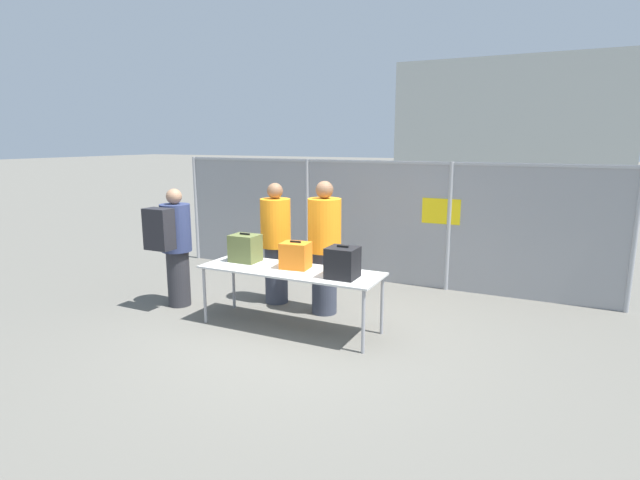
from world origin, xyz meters
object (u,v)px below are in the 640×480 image
at_px(security_worker_far, 276,242).
at_px(utility_trailer, 431,242).
at_px(suitcase_olive, 245,248).
at_px(suitcase_orange, 296,255).
at_px(traveler_hooded, 174,243).
at_px(security_worker_near, 324,246).
at_px(suitcase_black, 343,263).
at_px(inspection_table, 290,273).

bearing_deg(security_worker_far, utility_trailer, -105.92).
relative_size(suitcase_olive, suitcase_orange, 1.03).
xyz_separation_m(traveler_hooded, security_worker_near, (2.03, 0.68, 0.01)).
relative_size(suitcase_black, security_worker_far, 0.22).
height_order(suitcase_olive, security_worker_near, security_worker_near).
relative_size(suitcase_orange, security_worker_far, 0.21).
bearing_deg(security_worker_far, traveler_hooded, 39.93).
distance_m(suitcase_olive, traveler_hooded, 1.16).
distance_m(inspection_table, suitcase_olive, 0.78).
relative_size(inspection_table, security_worker_far, 1.32).
relative_size(inspection_table, traveler_hooded, 1.37).
bearing_deg(suitcase_black, security_worker_far, 148.14).
bearing_deg(suitcase_olive, security_worker_far, 86.79).
bearing_deg(suitcase_orange, suitcase_olive, 178.29).
relative_size(inspection_table, suitcase_black, 6.01).
height_order(inspection_table, suitcase_olive, suitcase_olive).
height_order(security_worker_near, security_worker_far, security_worker_near).
xyz_separation_m(traveler_hooded, security_worker_far, (1.20, 0.80, -0.02)).
height_order(suitcase_black, security_worker_near, security_worker_near).
distance_m(security_worker_near, utility_trailer, 3.71).
relative_size(traveler_hooded, security_worker_near, 0.93).
distance_m(suitcase_black, security_worker_far, 1.69).
relative_size(security_worker_near, security_worker_far, 1.04).
bearing_deg(utility_trailer, suitcase_orange, -99.43).
bearing_deg(security_worker_near, suitcase_olive, 28.35).
relative_size(traveler_hooded, utility_trailer, 0.51).
height_order(inspection_table, suitcase_black, suitcase_black).
bearing_deg(inspection_table, suitcase_orange, 67.96).
bearing_deg(traveler_hooded, security_worker_near, 2.89).
distance_m(suitcase_orange, traveler_hooded, 1.93).
bearing_deg(inspection_table, security_worker_near, 79.35).
bearing_deg(security_worker_far, suitcase_olive, 93.16).
distance_m(suitcase_black, utility_trailer, 4.44).
height_order(inspection_table, security_worker_far, security_worker_far).
bearing_deg(traveler_hooded, utility_trailer, 42.78).
xyz_separation_m(suitcase_olive, traveler_hooded, (-1.16, -0.07, -0.02)).
bearing_deg(inspection_table, suitcase_black, -5.31).
bearing_deg(utility_trailer, suitcase_olive, -109.27).
height_order(security_worker_far, utility_trailer, security_worker_far).
xyz_separation_m(inspection_table, security_worker_near, (0.13, 0.71, 0.22)).
bearing_deg(security_worker_far, suitcase_black, 154.51).
bearing_deg(utility_trailer, suitcase_black, -90.01).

